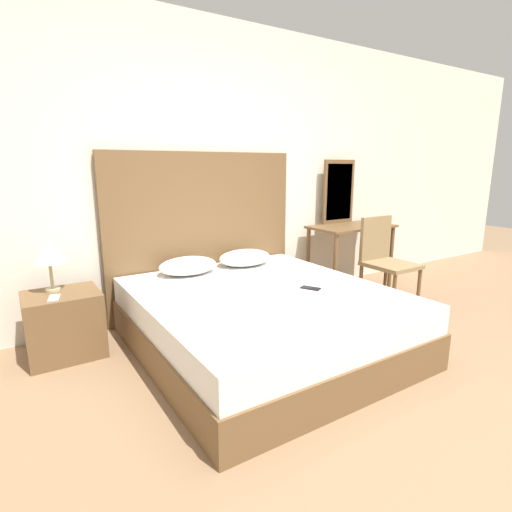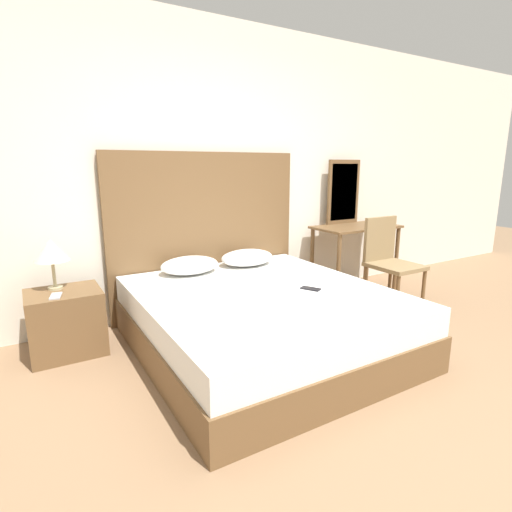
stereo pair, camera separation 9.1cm
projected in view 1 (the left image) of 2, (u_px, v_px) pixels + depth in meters
ground_plane at (396, 422)px, 2.23m from camera, size 16.00×16.00×0.00m
wall_back at (210, 171)px, 3.79m from camera, size 10.00×0.06×2.70m
bed at (263, 320)px, 3.09m from camera, size 1.79×1.98×0.47m
headboard at (204, 234)px, 3.80m from camera, size 1.88×0.05×1.52m
pillow_left at (188, 266)px, 3.48m from camera, size 0.51×0.38×0.15m
pillow_right at (245, 258)px, 3.79m from camera, size 0.51×0.38×0.15m
phone_on_bed at (311, 288)px, 3.07m from camera, size 0.13×0.17×0.01m
nightstand at (64, 324)px, 2.96m from camera, size 0.52×0.44×0.49m
table_lamp at (49, 253)px, 2.90m from camera, size 0.25×0.25×0.38m
phone_on_nightstand at (54, 298)px, 2.79m from camera, size 0.10×0.16×0.01m
vanity_desk at (351, 237)px, 4.48m from camera, size 0.95×0.51×0.74m
vanity_mirror at (339, 192)px, 4.56m from camera, size 0.45×0.03×0.72m
chair at (384, 256)px, 4.09m from camera, size 0.44×0.48×0.88m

